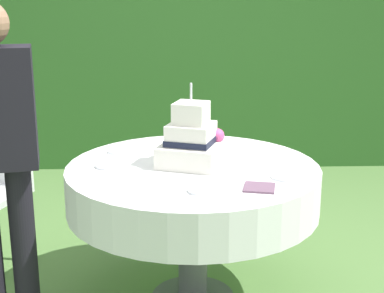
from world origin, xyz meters
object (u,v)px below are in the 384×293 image
at_px(serving_plate_near, 109,166).
at_px(serving_plate_right, 286,177).
at_px(napkin_stack, 259,187).
at_px(cake_table, 193,188).
at_px(wedding_cake, 192,142).
at_px(serving_plate_far, 117,151).
at_px(serving_plate_left, 200,191).

height_order(serving_plate_near, serving_plate_right, same).
bearing_deg(napkin_stack, serving_plate_near, 154.05).
xyz_separation_m(serving_plate_near, napkin_stack, (0.72, -0.35, -0.00)).
bearing_deg(napkin_stack, cake_table, 129.32).
distance_m(cake_table, serving_plate_right, 0.50).
xyz_separation_m(wedding_cake, serving_plate_near, (-0.42, -0.03, -0.12)).
relative_size(serving_plate_near, serving_plate_right, 1.02).
bearing_deg(serving_plate_right, wedding_cake, 151.67).
xyz_separation_m(serving_plate_right, napkin_stack, (-0.15, -0.14, -0.00)).
relative_size(serving_plate_far, serving_plate_right, 0.80).
bearing_deg(wedding_cake, napkin_stack, -52.22).
xyz_separation_m(serving_plate_far, serving_plate_right, (0.85, -0.48, 0.00)).
bearing_deg(wedding_cake, serving_plate_near, -175.72).
bearing_deg(serving_plate_far, napkin_stack, -41.46).
xyz_separation_m(serving_plate_near, serving_plate_right, (0.87, -0.21, 0.00)).
distance_m(serving_plate_near, serving_plate_right, 0.89).
bearing_deg(serving_plate_far, wedding_cake, -30.35).
height_order(serving_plate_right, napkin_stack, serving_plate_right).
relative_size(wedding_cake, serving_plate_far, 3.89).
xyz_separation_m(cake_table, serving_plate_near, (-0.43, -0.00, 0.13)).
xyz_separation_m(serving_plate_near, serving_plate_left, (0.45, -0.39, 0.00)).
height_order(wedding_cake, serving_plate_far, wedding_cake).
relative_size(serving_plate_far, serving_plate_left, 0.97).
distance_m(serving_plate_far, napkin_stack, 0.94).
bearing_deg(serving_plate_near, serving_plate_left, -40.91).
relative_size(serving_plate_left, serving_plate_right, 0.82).
height_order(cake_table, serving_plate_right, serving_plate_right).
bearing_deg(cake_table, napkin_stack, -50.68).
distance_m(wedding_cake, serving_plate_right, 0.52).
height_order(serving_plate_far, serving_plate_right, same).
xyz_separation_m(cake_table, serving_plate_far, (-0.41, 0.26, 0.13)).
bearing_deg(serving_plate_right, serving_plate_near, 166.55).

